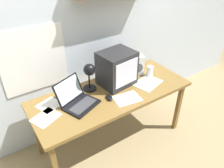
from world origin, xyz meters
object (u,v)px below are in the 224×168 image
at_px(laptop, 76,98).
at_px(printed_handout, 46,117).
at_px(open_notebook, 148,83).
at_px(loose_paper_near_laptop, 127,99).
at_px(crt_monitor, 117,68).
at_px(computer_mouse, 109,97).
at_px(corner_desk, 112,97).
at_px(loose_paper_near_monitor, 49,105).
at_px(space_heater, 136,65).
at_px(desk_lamp, 89,73).
at_px(juice_glass, 150,72).

distance_m(laptop, printed_handout, 0.32).
xyz_separation_m(open_notebook, loose_paper_near_laptop, (-0.36, -0.10, 0.00)).
distance_m(crt_monitor, computer_mouse, 0.34).
bearing_deg(printed_handout, open_notebook, -3.99).
distance_m(computer_mouse, open_notebook, 0.51).
relative_size(corner_desk, loose_paper_near_monitor, 6.73).
xyz_separation_m(laptop, loose_paper_near_monitor, (-0.23, 0.12, -0.06)).
height_order(loose_paper_near_laptop, printed_handout, same).
relative_size(computer_mouse, open_notebook, 0.33).
distance_m(space_heater, computer_mouse, 0.59).
distance_m(corner_desk, loose_paper_near_laptop, 0.20).
distance_m(desk_lamp, loose_paper_near_laptop, 0.45).
bearing_deg(laptop, loose_paper_near_monitor, 131.43).
relative_size(corner_desk, juice_glass, 13.69).
distance_m(open_notebook, loose_paper_near_monitor, 1.07).
distance_m(crt_monitor, printed_handout, 0.87).
bearing_deg(computer_mouse, space_heater, 24.34).
bearing_deg(crt_monitor, juice_glass, -18.04).
distance_m(juice_glass, space_heater, 0.18).
distance_m(corner_desk, desk_lamp, 0.36).
height_order(juice_glass, printed_handout, juice_glass).
bearing_deg(loose_paper_near_laptop, space_heater, 41.72).
xyz_separation_m(juice_glass, open_notebook, (-0.12, -0.11, -0.05)).
relative_size(desk_lamp, open_notebook, 0.96).
relative_size(corner_desk, laptop, 4.12).
height_order(crt_monitor, laptop, crt_monitor).
distance_m(desk_lamp, space_heater, 0.64).
bearing_deg(desk_lamp, corner_desk, -14.15).
bearing_deg(space_heater, loose_paper_near_monitor, -162.78).
relative_size(desk_lamp, juice_glass, 2.71).
distance_m(laptop, space_heater, 0.84).
bearing_deg(space_heater, open_notebook, -77.95).
distance_m(corner_desk, printed_handout, 0.71).
xyz_separation_m(corner_desk, open_notebook, (0.42, -0.08, 0.06)).
distance_m(crt_monitor, loose_paper_near_laptop, 0.35).
height_order(crt_monitor, printed_handout, crt_monitor).
height_order(computer_mouse, printed_handout, computer_mouse).
distance_m(space_heater, loose_paper_near_monitor, 1.07).
height_order(loose_paper_near_laptop, loose_paper_near_monitor, same).
distance_m(computer_mouse, loose_paper_near_laptop, 0.18).
bearing_deg(loose_paper_near_laptop, printed_handout, 166.74).
distance_m(loose_paper_near_laptop, printed_handout, 0.79).
bearing_deg(loose_paper_near_monitor, open_notebook, -12.27).
relative_size(laptop, open_notebook, 1.18).
bearing_deg(corner_desk, computer_mouse, -137.81).
bearing_deg(loose_paper_near_laptop, computer_mouse, 146.07).
height_order(juice_glass, loose_paper_near_monitor, juice_glass).
height_order(corner_desk, desk_lamp, desk_lamp).
xyz_separation_m(computer_mouse, open_notebook, (0.51, 0.00, -0.01)).
relative_size(space_heater, open_notebook, 0.67).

